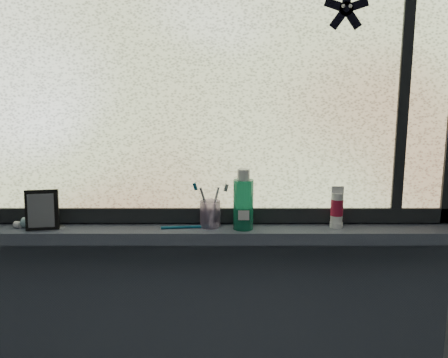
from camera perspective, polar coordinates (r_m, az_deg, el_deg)
wall_back at (r=1.69m, az=-0.58°, el=2.70°), size 3.00×0.01×2.50m
windowsill at (r=1.67m, az=-0.59°, el=-6.20°), size 1.62×0.14×0.04m
window_pane at (r=1.65m, az=-0.61°, el=12.25°), size 1.50×0.01×1.00m
frame_bottom at (r=1.70m, az=-0.58°, el=-4.11°), size 1.60×0.03×0.05m
frame_mullion at (r=1.74m, az=19.96°, el=11.54°), size 0.03×0.03×1.00m
starfish_sticker at (r=1.69m, az=13.79°, el=18.37°), size 0.15×0.02×0.15m
vanity_mirror at (r=1.73m, az=-20.08°, el=-3.32°), size 0.11×0.07×0.13m
toothpaste_tube at (r=1.77m, az=-20.58°, el=-4.72°), size 0.19×0.10×0.03m
toothbrush_cup at (r=1.66m, az=-1.60°, el=-4.00°), size 0.07×0.07×0.09m
toothbrush_lying at (r=1.66m, az=-4.32°, el=-5.41°), size 0.21×0.04×0.01m
mouthwash_bottle at (r=1.63m, az=2.23°, el=-2.33°), size 0.08×0.08×0.16m
cream_tube at (r=1.69m, az=12.78°, el=-2.97°), size 0.04×0.04×0.10m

